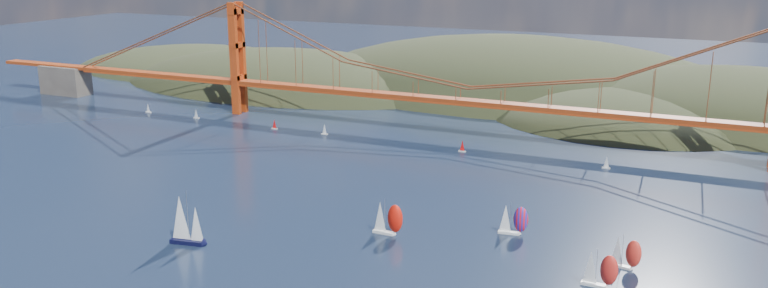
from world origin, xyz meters
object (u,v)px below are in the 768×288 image
racer_rwb (513,219)px  racer_0 (387,218)px  racer_1 (599,269)px  sloop_navy (185,221)px  racer_2 (625,252)px

racer_rwb → racer_0: bearing=-162.7°
racer_1 → racer_0: bearing=173.1°
sloop_navy → racer_2: (114.64, 33.71, -2.49)m
sloop_navy → racer_0: 57.18m
racer_1 → racer_rwb: size_ratio=1.02×
racer_0 → racer_rwb: size_ratio=1.09×
racer_0 → racer_2: (65.92, 3.84, -0.65)m
racer_0 → racer_rwb: 36.43m
racer_0 → racer_rwb: (33.15, 15.10, -0.44)m
sloop_navy → racer_1: (110.30, 19.69, -2.20)m
racer_2 → racer_rwb: (-32.77, 11.26, 0.21)m
racer_2 → racer_1: bearing=-96.0°
sloop_navy → racer_0: bearing=21.7°
racer_rwb → racer_1: bearing=-48.8°
racer_0 → racer_1: 62.41m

